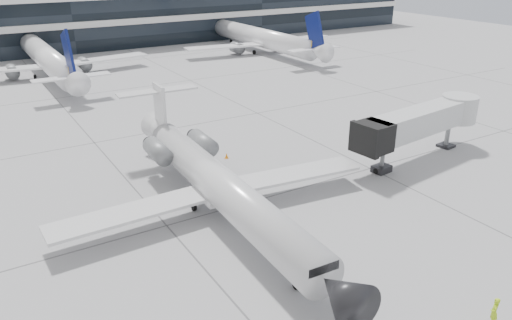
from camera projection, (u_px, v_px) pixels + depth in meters
ground at (280, 194)px, 41.19m from camera, size 220.00×220.00×0.00m
terminal at (61, 22)px, 103.88m from camera, size 170.00×22.00×10.00m
bg_jet_center at (50, 75)px, 80.70m from camera, size 32.00×40.00×9.60m
bg_jet_right at (260, 51)px, 99.88m from camera, size 32.00×40.00×9.60m
regional_jet at (218, 183)px, 37.34m from camera, size 25.06×31.24×7.22m
jet_bridge at (425, 120)px, 47.14m from camera, size 16.11×4.83×5.17m
ramp_worker at (494, 312)px, 26.40m from camera, size 0.74×0.71×1.70m
traffic_cone at (227, 156)px, 48.18m from camera, size 0.40×0.40×0.53m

